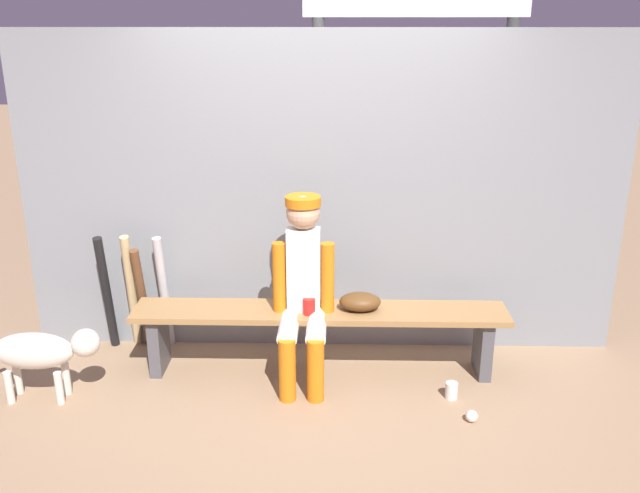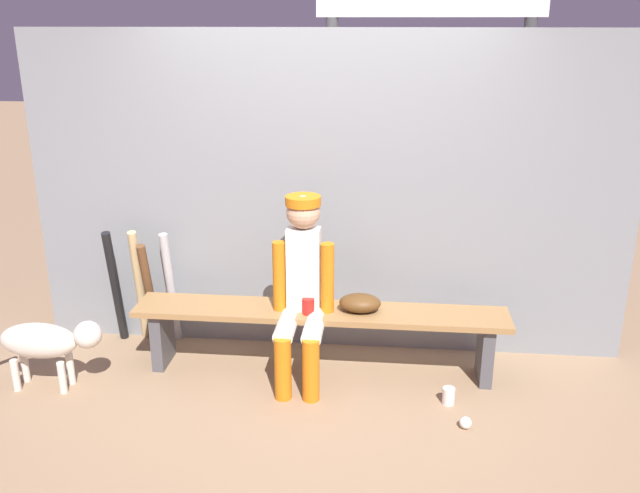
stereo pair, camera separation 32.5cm
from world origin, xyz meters
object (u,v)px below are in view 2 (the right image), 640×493
player_seated (302,285)px  bat_wood_natural (139,286)px  scoreboard (438,8)px  baseball (466,423)px  bat_wood_dark (150,293)px  baseball_glove (360,303)px  bat_aluminum_black (115,287)px  bat_aluminum_silver (171,288)px  cup_on_bench (308,306)px  cup_on_ground (448,396)px  dugout_bench (320,323)px  dog (47,342)px

player_seated → bat_wood_natural: player_seated is taller
scoreboard → baseball: bearing=-85.2°
bat_wood_natural → scoreboard: bearing=26.6°
bat_wood_dark → baseball: size_ratio=11.07×
baseball_glove → bat_aluminum_black: bearing=171.5°
baseball_glove → player_seated: bearing=-164.3°
bat_aluminum_silver → cup_on_bench: bat_aluminum_silver is taller
bat_wood_dark → bat_wood_natural: bearing=162.2°
bat_aluminum_black → baseball: 2.66m
cup_on_ground → cup_on_bench: bearing=164.0°
bat_wood_dark → baseball: 2.43m
dugout_bench → scoreboard: (0.77, 1.39, 2.04)m
player_seated → scoreboard: (0.88, 1.50, 1.72)m
baseball → dog: size_ratio=0.09×
player_seated → bat_aluminum_black: (-1.43, 0.38, -0.23)m
bat_aluminum_black → scoreboard: (2.32, 1.12, 1.95)m
bat_aluminum_silver → bat_aluminum_black: bat_aluminum_black is taller
bat_wood_natural → scoreboard: scoreboard is taller
cup_on_bench → baseball: bearing=-27.8°
dugout_bench → baseball_glove: size_ratio=9.05×
player_seated → dog: player_seated is taller
baseball_glove → cup_on_bench: 0.35m
bat_wood_natural → bat_aluminum_black: (-0.17, -0.05, 0.00)m
player_seated → dugout_bench: bearing=44.2°
bat_aluminum_silver → player_seated: bearing=-22.9°
baseball → cup_on_ground: cup_on_ground is taller
bat_aluminum_black → cup_on_bench: bearing=-13.2°
bat_wood_natural → dugout_bench: bearing=-12.9°
dugout_bench → baseball: 1.16m
dog → bat_wood_dark: bearing=56.9°
dugout_bench → bat_aluminum_black: bearing=170.1°
dog → bat_aluminum_silver: bearing=50.7°
baseball_glove → cup_on_ground: bearing=-30.1°
bat_aluminum_silver → bat_aluminum_black: bearing=-171.4°
baseball → bat_aluminum_black: bearing=160.5°
cup_on_bench → baseball_glove: bearing=12.6°
bat_aluminum_silver → cup_on_bench: 1.15m
bat_wood_natural → player_seated: bearing=-18.4°
baseball_glove → bat_wood_natural: size_ratio=0.31×
bat_aluminum_black → dugout_bench: bearing=-9.9°
baseball_glove → bat_wood_dark: (-1.56, 0.29, -0.12)m
bat_wood_dark → bat_aluminum_black: bearing=-175.8°
cup_on_bench → dog: 1.72m
baseball → cup_on_ground: (-0.08, 0.27, 0.02)m
cup_on_ground → dog: 2.62m
baseball_glove → bat_aluminum_silver: (-1.41, 0.33, -0.08)m
bat_aluminum_black → scoreboard: bearing=25.8°
dugout_bench → scoreboard: 2.58m
scoreboard → bat_aluminum_silver: bearing=-151.1°
bat_aluminum_black → cup_on_ground: 2.51m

